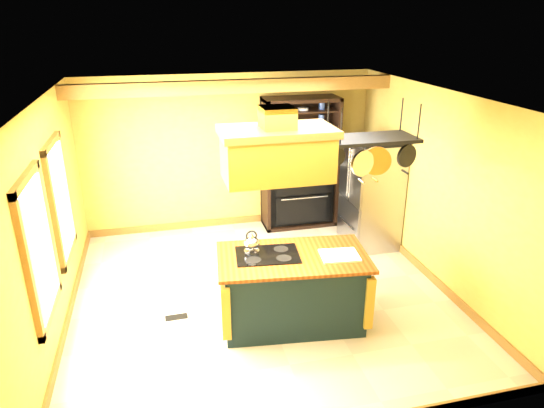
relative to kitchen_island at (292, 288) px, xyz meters
name	(u,v)px	position (x,y,z in m)	size (l,w,h in m)	color
floor	(261,294)	(-0.25, 0.69, -0.47)	(5.00, 5.00, 0.00)	beige
ceiling	(259,97)	(-0.25, 0.69, 2.23)	(5.00, 5.00, 0.00)	white
wall_back	(229,153)	(-0.25, 3.19, 0.88)	(5.00, 0.02, 2.70)	gold
wall_front	(326,313)	(-0.25, -1.81, 0.88)	(5.00, 0.02, 2.70)	gold
wall_left	(50,222)	(-2.75, 0.69, 0.88)	(0.02, 5.00, 2.70)	gold
wall_right	(435,188)	(2.25, 0.69, 0.88)	(0.02, 5.00, 2.70)	gold
ceiling_beam	(235,86)	(-0.25, 2.39, 2.12)	(5.00, 0.15, 0.20)	olive
window_near	(39,248)	(-2.71, -0.11, 0.93)	(0.06, 1.06, 1.56)	olive
window_far	(61,200)	(-2.71, 1.29, 0.93)	(0.06, 1.06, 1.56)	olive
kitchen_island	(292,288)	(0.00, 0.00, 0.00)	(1.90, 1.20, 1.11)	black
range_hood	(277,151)	(-0.20, 0.00, 1.75)	(1.24, 0.70, 0.80)	#B5782D
pot_rack	(371,146)	(0.91, 0.00, 1.73)	(1.07, 0.51, 0.88)	black
refrigerator	(371,195)	(1.85, 1.86, 0.39)	(0.76, 0.90, 1.76)	#9A9BA2
hutch	(299,177)	(0.95, 2.94, 0.42)	(1.30, 0.59, 2.31)	black
floor_register	(176,317)	(-1.41, 0.41, -0.46)	(0.28, 0.12, 0.01)	black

